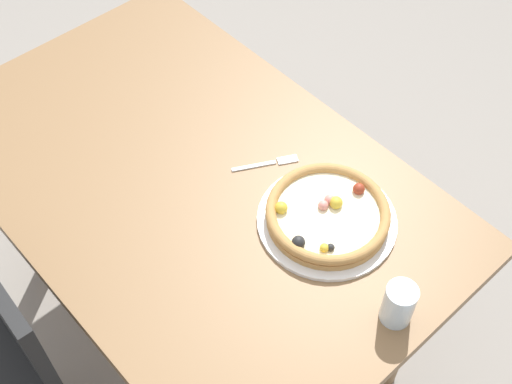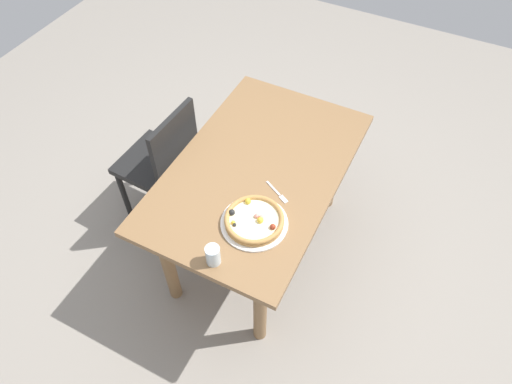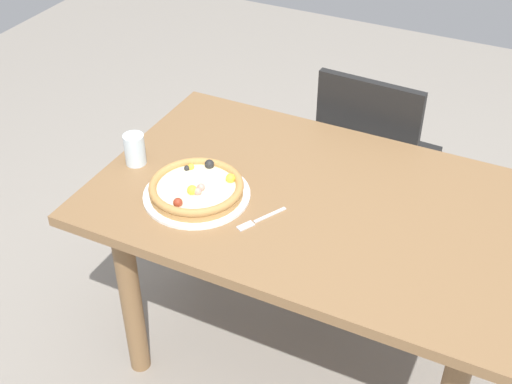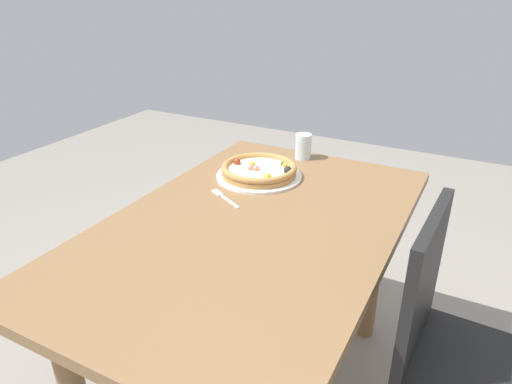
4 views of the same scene
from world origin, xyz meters
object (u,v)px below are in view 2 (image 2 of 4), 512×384
chair_near (163,161)px  pizza (254,220)px  dining_table (258,182)px  drinking_glass (213,255)px  fork (278,194)px  plate (254,223)px

chair_near → pizza: size_ratio=3.11×
dining_table → drinking_glass: bearing=7.4°
fork → dining_table: bearing=176.0°
dining_table → fork: bearing=57.6°
chair_near → pizza: 0.88m
pizza → drinking_glass: 0.27m
chair_near → dining_table: bearing=-87.0°
chair_near → pizza: bearing=-109.6°
dining_table → drinking_glass: size_ratio=12.87×
dining_table → chair_near: (0.00, -0.63, -0.13)m
chair_near → pizza: (0.32, 0.77, 0.28)m
dining_table → pizza: pizza is taller
plate → fork: plate is taller
plate → pizza: (-0.00, -0.00, 0.03)m
fork → drinking_glass: bearing=-72.7°
pizza → drinking_glass: (0.26, -0.07, 0.02)m
fork → plate: bearing=-68.2°
fork → drinking_glass: size_ratio=1.49×
fork → drinking_glass: (0.48, -0.09, 0.05)m
plate → pizza: pizza is taller
chair_near → drinking_glass: chair_near is taller
pizza → drinking_glass: drinking_glass is taller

